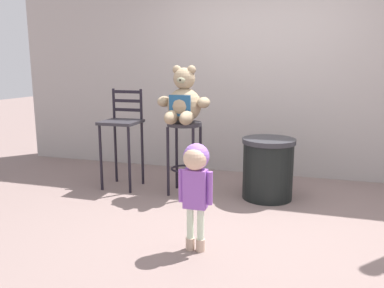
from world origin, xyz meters
name	(u,v)px	position (x,y,z in m)	size (l,w,h in m)	color
ground_plane	(237,221)	(0.00, 0.00, 0.00)	(24.00, 24.00, 0.00)	slate
building_wall	(266,49)	(0.00, 1.86, 1.64)	(7.12, 0.30, 3.27)	#A79F9B
bar_stool_with_teddy	(184,143)	(-0.73, 0.64, 0.58)	(0.38, 0.38, 0.81)	#2A282E
teddy_bear	(183,102)	(-0.73, 0.61, 1.04)	(0.58, 0.52, 0.62)	#9A8466
child_walking	(196,174)	(-0.21, -0.67, 0.62)	(0.27, 0.22, 0.85)	#C8A890
trash_bin	(268,168)	(0.19, 0.74, 0.33)	(0.57, 0.57, 0.66)	black
bar_chair_empty	(122,129)	(-1.50, 0.67, 0.70)	(0.42, 0.42, 1.16)	#2A282E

